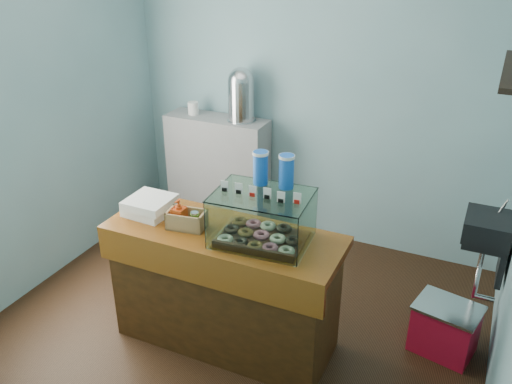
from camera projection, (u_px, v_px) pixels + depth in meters
The scene contains 9 objects.
ground at pixel (242, 318), 4.16m from camera, with size 3.50×3.50×0.00m, color black.
room_shell at pixel (243, 103), 3.42m from camera, with size 3.54×3.04×2.82m.
counter at pixel (225, 287), 3.75m from camera, with size 1.60×0.60×0.90m.
back_shelf at pixel (218, 171), 5.34m from camera, with size 1.00×0.32×1.10m, color gray.
display_case at pixel (264, 214), 3.41m from camera, with size 0.63×0.49×0.55m.
condiment_crate at pixel (185, 218), 3.59m from camera, with size 0.27×0.19×0.20m.
pastry_boxes at pixel (150, 205), 3.77m from camera, with size 0.31×0.31×0.12m.
coffee_urn at pixel (241, 93), 4.90m from camera, with size 0.27×0.27×0.50m.
red_cooler at pixel (445, 328), 3.77m from camera, with size 0.49×0.41×0.38m.
Camera 1 is at (1.49, -2.97, 2.68)m, focal length 38.00 mm.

